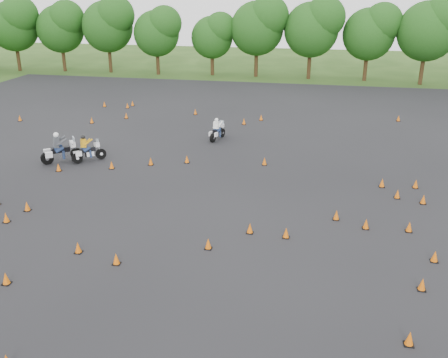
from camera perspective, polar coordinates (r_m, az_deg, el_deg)
ground at (r=21.63m, az=-2.09°, el=-6.75°), size 140.00×140.00×0.00m
asphalt_pad at (r=26.95m, az=0.83°, el=-0.85°), size 62.00×62.00×0.00m
treeline at (r=53.56m, az=9.62°, el=15.09°), size 87.24×32.38×10.53m
traffic_cones at (r=26.85m, az=0.02°, el=-0.42°), size 36.13×33.22×0.45m
rider_grey at (r=31.98m, az=-18.14°, el=3.52°), size 2.45×2.19×1.95m
rider_yellow at (r=31.63m, az=-15.20°, el=3.38°), size 1.99×1.99×1.66m
rider_white at (r=35.03m, az=-0.75°, el=5.78°), size 1.14×2.15×1.59m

